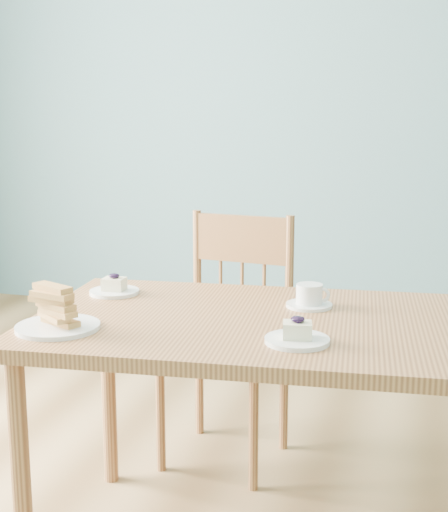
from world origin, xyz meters
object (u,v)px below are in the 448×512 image
object	(u,v)px
cheesecake_plate_far	(114,289)
coffee_cup	(310,297)
dining_table	(275,344)
biscotti_plate	(57,315)
dining_chair	(229,337)
cheesecake_plate_near	(297,336)

from	to	relation	value
cheesecake_plate_far	coffee_cup	distance (m)	0.60
dining_table	biscotti_plate	distance (m)	0.58
coffee_cup	biscotti_plate	world-z (taller)	biscotti_plate
dining_chair	cheesecake_plate_far	xyz separation A→B (m)	(-0.24, -0.42, 0.26)
coffee_cup	dining_table	bearing A→B (deg)	-113.44
dining_table	dining_chair	size ratio (longest dim) A/B	1.54
cheesecake_plate_far	coffee_cup	bearing A→B (deg)	1.41
cheesecake_plate_near	coffee_cup	size ratio (longest dim) A/B	1.19
dining_table	coffee_cup	size ratio (longest dim) A/B	10.36
dining_table	cheesecake_plate_near	xyz separation A→B (m)	(0.09, -0.18, 0.09)
cheesecake_plate_near	biscotti_plate	xyz separation A→B (m)	(-0.61, -0.06, 0.02)
cheesecake_plate_far	coffee_cup	size ratio (longest dim) A/B	1.15
cheesecake_plate_near	dining_chair	bearing A→B (deg)	117.09
biscotti_plate	dining_table	bearing A→B (deg)	25.04
cheesecake_plate_far	biscotti_plate	distance (m)	0.38
cheesecake_plate_near	cheesecake_plate_far	size ratio (longest dim) A/B	1.04
cheesecake_plate_far	biscotti_plate	world-z (taller)	biscotti_plate
cheesecake_plate_far	coffee_cup	world-z (taller)	coffee_cup
cheesecake_plate_near	coffee_cup	bearing A→B (deg)	94.27
cheesecake_plate_near	biscotti_plate	bearing A→B (deg)	-174.42
dining_table	dining_chair	xyz separation A→B (m)	(-0.29, 0.56, -0.18)
cheesecake_plate_near	coffee_cup	distance (m)	0.33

